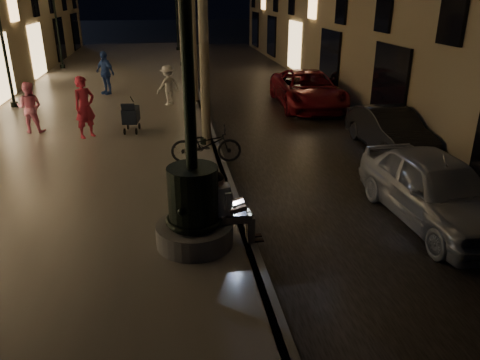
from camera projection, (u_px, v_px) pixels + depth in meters
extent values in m
plane|color=black|center=(198.00, 100.00, 20.72)|extent=(120.00, 120.00, 0.00)
cube|color=black|center=(265.00, 97.00, 21.15)|extent=(6.00, 45.00, 0.02)
cube|color=#68615B|center=(105.00, 101.00, 20.11)|extent=(8.00, 45.00, 0.20)
cube|color=#59595B|center=(198.00, 98.00, 20.68)|extent=(0.25, 45.00, 0.20)
cylinder|color=#59595B|center=(195.00, 234.00, 8.54)|extent=(1.40, 1.40, 0.40)
cylinder|color=black|center=(193.00, 196.00, 8.25)|extent=(0.90, 0.90, 1.10)
torus|color=black|center=(194.00, 219.00, 8.42)|extent=(1.04, 1.04, 0.10)
torus|color=black|center=(192.00, 175.00, 8.10)|extent=(0.89, 0.89, 0.09)
cylinder|color=black|center=(188.00, 73.00, 7.44)|extent=(0.20, 0.20, 3.20)
cube|color=gray|center=(224.00, 217.00, 8.51)|extent=(0.37, 0.25, 0.19)
cube|color=white|center=(221.00, 200.00, 8.36)|extent=(0.46, 0.27, 0.59)
sphere|color=tan|center=(219.00, 180.00, 8.21)|extent=(0.22, 0.22, 0.22)
sphere|color=black|center=(218.00, 178.00, 8.20)|extent=(0.22, 0.22, 0.22)
cube|color=gray|center=(239.00, 219.00, 8.46)|extent=(0.48, 0.13, 0.14)
cube|color=gray|center=(237.00, 214.00, 8.63)|extent=(0.48, 0.13, 0.14)
cube|color=gray|center=(251.00, 230.00, 8.58)|extent=(0.13, 0.12, 0.49)
cube|color=gray|center=(249.00, 225.00, 8.75)|extent=(0.13, 0.12, 0.49)
cube|color=black|center=(256.00, 240.00, 8.68)|extent=(0.27, 0.10, 0.03)
cube|color=black|center=(254.00, 236.00, 8.85)|extent=(0.27, 0.10, 0.03)
cube|color=black|center=(239.00, 212.00, 8.51)|extent=(0.25, 0.34, 0.02)
cube|color=black|center=(230.00, 207.00, 8.45)|extent=(0.09, 0.34, 0.22)
cube|color=#B2DDFF|center=(231.00, 207.00, 8.45)|extent=(0.06, 0.31, 0.19)
cylinder|color=#6B604C|center=(204.00, 59.00, 13.26)|extent=(0.28, 0.28, 5.00)
cylinder|color=#6B604C|center=(193.00, 38.00, 18.74)|extent=(0.28, 0.28, 5.10)
cylinder|color=#6B604C|center=(184.00, 29.00, 24.25)|extent=(0.28, 0.28, 4.90)
cylinder|color=#6B604C|center=(181.00, 19.00, 29.69)|extent=(0.28, 0.28, 5.20)
cylinder|color=black|center=(205.00, 140.00, 14.16)|extent=(0.28, 0.28, 0.20)
cylinder|color=black|center=(203.00, 70.00, 13.37)|extent=(0.12, 0.12, 4.40)
cylinder|color=black|center=(190.00, 89.00, 21.48)|extent=(0.28, 0.28, 0.20)
cylinder|color=black|center=(188.00, 42.00, 20.69)|extent=(0.12, 0.12, 4.40)
cylinder|color=black|center=(183.00, 64.00, 28.80)|extent=(0.28, 0.28, 0.20)
cylinder|color=black|center=(181.00, 28.00, 28.00)|extent=(0.12, 0.12, 4.40)
cylinder|color=black|center=(178.00, 49.00, 36.12)|extent=(0.28, 0.28, 0.20)
cylinder|color=black|center=(177.00, 20.00, 35.32)|extent=(0.12, 0.12, 4.40)
cylinder|color=black|center=(14.00, 104.00, 18.63)|extent=(0.28, 0.28, 0.20)
cylinder|color=black|center=(4.00, 50.00, 17.84)|extent=(0.12, 0.12, 4.40)
cylinder|color=black|center=(63.00, 66.00, 27.78)|extent=(0.28, 0.28, 0.20)
cylinder|color=black|center=(57.00, 29.00, 26.99)|extent=(0.12, 0.12, 4.40)
cube|color=black|center=(131.00, 115.00, 15.15)|extent=(0.55, 0.83, 0.47)
cube|color=black|center=(128.00, 108.00, 14.70)|extent=(0.43, 0.22, 0.31)
cylinder|color=black|center=(125.00, 132.00, 15.03)|extent=(0.06, 0.21, 0.21)
cylinder|color=black|center=(136.00, 131.00, 15.05)|extent=(0.06, 0.21, 0.21)
cylinder|color=black|center=(128.00, 126.00, 15.61)|extent=(0.06, 0.21, 0.21)
cylinder|color=black|center=(139.00, 126.00, 15.63)|extent=(0.06, 0.21, 0.21)
cylinder|color=black|center=(132.00, 99.00, 15.38)|extent=(0.08, 0.47, 0.29)
imported|color=#979A9E|center=(436.00, 189.00, 9.61)|extent=(1.89, 4.36, 1.46)
imported|color=black|center=(389.00, 130.00, 14.07)|extent=(1.37, 3.82, 1.25)
imported|color=maroon|center=(308.00, 89.00, 19.25)|extent=(2.67, 5.35, 1.46)
imported|color=#B7243B|center=(85.00, 107.00, 14.49)|extent=(0.83, 0.80, 1.91)
imported|color=pink|center=(30.00, 107.00, 15.04)|extent=(0.87, 0.72, 1.64)
imported|color=silver|center=(168.00, 85.00, 18.69)|extent=(1.18, 1.04, 1.58)
imported|color=navy|center=(105.00, 73.00, 20.62)|extent=(1.11, 1.09, 1.87)
imported|color=black|center=(206.00, 145.00, 12.50)|extent=(1.92, 0.79, 0.99)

